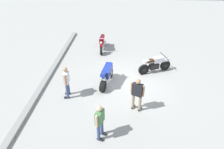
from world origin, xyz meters
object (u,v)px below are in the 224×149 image
Objects in this scene: person_in_black_shirt at (137,93)px; person_in_green_shirt at (100,120)px; motorcycle_maroon_cruiser at (102,43)px; person_in_white_shirt at (67,80)px; motorcycle_blue_sportbike at (107,75)px; motorcycle_silver_cruiser at (155,65)px.

person_in_black_shirt is 2.28m from person_in_green_shirt.
person_in_white_shirt is (-5.50, 1.09, 0.44)m from motorcycle_maroon_cruiser.
person_in_black_shirt reaches higher than person_in_green_shirt.
person_in_black_shirt is at bearing 67.64° from person_in_green_shirt.
motorcycle_blue_sportbike is 1.00× the size of motorcycle_silver_cruiser.
person_in_green_shirt reaches higher than motorcycle_blue_sportbike.
person_in_white_shirt is (0.74, 3.39, -0.00)m from person_in_black_shirt.
motorcycle_maroon_cruiser is at bearing 42.79° from person_in_black_shirt.
person_in_white_shirt is at bearing 135.60° from motorcycle_blue_sportbike.
motorcycle_maroon_cruiser is at bearing -107.32° from person_in_white_shirt.
person_in_black_shirt is 3.47m from person_in_white_shirt.
person_in_white_shirt is at bearing -174.01° from motorcycle_silver_cruiser.
person_in_black_shirt reaches higher than motorcycle_silver_cruiser.
person_in_white_shirt is 1.05× the size of person_in_green_shirt.
motorcycle_maroon_cruiser is 1.31× the size of person_in_green_shirt.
motorcycle_silver_cruiser is at bearing -155.51° from person_in_white_shirt.
person_in_white_shirt reaches higher than motorcycle_silver_cruiser.
person_in_black_shirt is at bearing 161.59° from person_in_white_shirt.
person_in_black_shirt reaches higher than motorcycle_blue_sportbike.
motorcycle_blue_sportbike reaches higher than motorcycle_silver_cruiser.
motorcycle_silver_cruiser is at bearing 4.13° from person_in_black_shirt.
motorcycle_silver_cruiser is (-2.82, -3.44, 0.00)m from motorcycle_maroon_cruiser.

